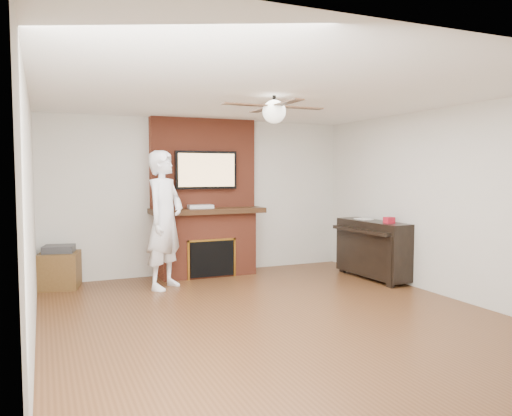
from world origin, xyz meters
name	(u,v)px	position (x,y,z in m)	size (l,w,h in m)	color
room_shell	(274,208)	(0.00, 0.00, 1.25)	(5.36, 5.86, 2.86)	#4E2D17
fireplace	(206,213)	(0.00, 2.55, 1.00)	(1.78, 0.64, 2.50)	brown
tv	(206,170)	(0.00, 2.50, 1.68)	(1.00, 0.08, 0.60)	black
ceiling_fan	(274,111)	(0.00, 0.00, 2.33)	(1.21, 1.21, 0.31)	black
person	(165,220)	(-0.82, 1.88, 0.98)	(0.72, 0.48, 1.95)	white
side_table	(59,268)	(-2.20, 2.48, 0.28)	(0.63, 0.63, 0.61)	#513517
piano	(373,248)	(2.28, 1.24, 0.48)	(0.57, 1.39, 0.99)	black
cable_box	(200,207)	(-0.12, 2.45, 1.11)	(0.39, 0.22, 0.06)	silver
candle_orange	(198,274)	(-0.19, 2.34, 0.05)	(0.06, 0.06, 0.11)	#DF541A
candle_green	(210,274)	(-0.02, 2.32, 0.04)	(0.06, 0.06, 0.09)	#357F32
candle_cream	(222,273)	(0.18, 2.30, 0.06)	(0.09, 0.09, 0.12)	beige
candle_blue	(225,274)	(0.25, 2.33, 0.03)	(0.06, 0.06, 0.07)	#3648A3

